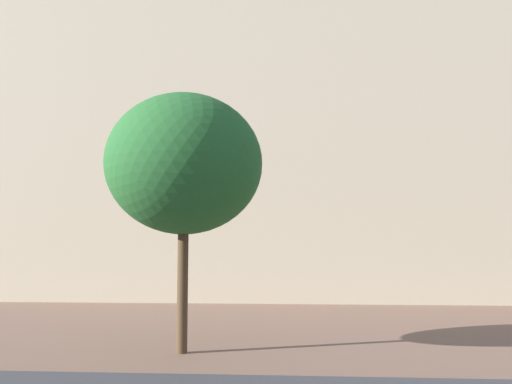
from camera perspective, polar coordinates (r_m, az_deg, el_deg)
name	(u,v)px	position (r m, az deg, el deg)	size (l,w,h in m)	color
landmark_building	(257,129)	(33.17, 0.11, 6.35)	(30.19, 15.96, 30.08)	beige
tree_curb_far	(184,164)	(13.35, -7.27, 2.79)	(3.67, 3.67, 5.99)	#4C3823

